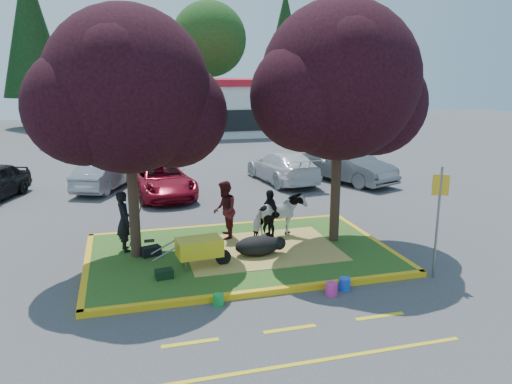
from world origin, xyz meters
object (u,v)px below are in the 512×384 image
object	(u,v)px
calf	(257,246)
bucket_blue	(345,284)
car_silver	(104,175)
sign_post	(439,209)
bucket_pink	(332,289)
cow	(279,216)
wheelbarrow	(200,248)
bucket_green	(218,300)
handler	(124,221)

from	to	relation	value
calf	bucket_blue	world-z (taller)	calf
calf	car_silver	world-z (taller)	car_silver
sign_post	bucket_blue	xyz separation A→B (m)	(-2.46, -0.10, -1.62)
sign_post	car_silver	bearing A→B (deg)	143.21
bucket_pink	sign_post	bearing A→B (deg)	5.51
calf	car_silver	bearing A→B (deg)	133.22
sign_post	bucket_pink	distance (m)	3.30
cow	car_silver	bearing A→B (deg)	17.71
cow	wheelbarrow	world-z (taller)	cow
car_silver	cow	bearing A→B (deg)	144.49
sign_post	cow	bearing A→B (deg)	149.00
wheelbarrow	bucket_pink	size ratio (longest dim) A/B	6.78
cow	calf	bearing A→B (deg)	127.52
bucket_green	calf	bearing A→B (deg)	56.80
calf	handler	size ratio (longest dim) A/B	0.73
car_silver	bucket_blue	bearing A→B (deg)	138.14
bucket_pink	car_silver	world-z (taller)	car_silver
handler	bucket_blue	size ratio (longest dim) A/B	5.72
sign_post	bucket_green	bearing A→B (deg)	-159.59
bucket_green	car_silver	world-z (taller)	car_silver
bucket_pink	bucket_blue	xyz separation A→B (m)	(0.41, 0.18, -0.00)
calf	bucket_pink	xyz separation A→B (m)	(1.06, -2.54, -0.27)
wheelbarrow	bucket_green	world-z (taller)	wheelbarrow
handler	wheelbarrow	xyz separation A→B (m)	(1.81, -1.77, -0.32)
bucket_green	bucket_pink	world-z (taller)	bucket_pink
cow	calf	distance (m)	1.66
bucket_green	bucket_blue	size ratio (longest dim) A/B	0.88
wheelbarrow	bucket_pink	xyz separation A→B (m)	(2.69, -2.12, -0.52)
handler	wheelbarrow	bearing A→B (deg)	-146.69
calf	bucket_green	bearing A→B (deg)	-103.01
wheelbarrow	car_silver	xyz separation A→B (m)	(-2.54, 10.24, -0.03)
cow	bucket_blue	bearing A→B (deg)	173.71
cow	bucket_pink	distance (m)	3.85
sign_post	handler	bearing A→B (deg)	173.23
handler	wheelbarrow	world-z (taller)	handler
calf	car_silver	distance (m)	10.66
calf	wheelbarrow	world-z (taller)	wheelbarrow
sign_post	car_silver	world-z (taller)	sign_post
car_silver	wheelbarrow	bearing A→B (deg)	127.21
handler	sign_post	distance (m)	8.25
cow	car_silver	distance (m)	10.01
wheelbarrow	sign_post	xyz separation A→B (m)	(5.56, -1.84, 1.09)
calf	bucket_blue	xyz separation A→B (m)	(1.47, -2.37, -0.27)
bucket_pink	car_silver	size ratio (longest dim) A/B	0.08
sign_post	car_silver	size ratio (longest dim) A/B	0.73
cow	bucket_blue	world-z (taller)	cow
bucket_green	bucket_pink	distance (m)	2.62
bucket_blue	handler	bearing A→B (deg)	142.90
cow	bucket_pink	world-z (taller)	cow
calf	bucket_green	xyz separation A→B (m)	(-1.55, -2.37, -0.29)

